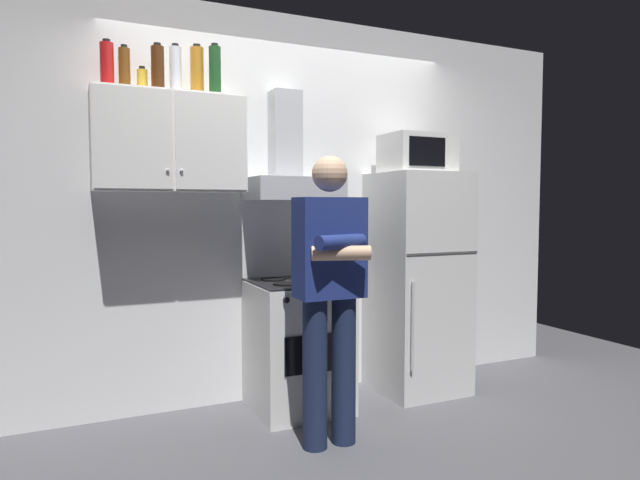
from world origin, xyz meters
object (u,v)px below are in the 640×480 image
cooking_pot (323,273)px  bottle_rum_dark (158,69)px  bottle_wine_green (215,71)px  bottle_liquor_amber (197,72)px  upper_cabinet (169,143)px  person_standing (330,288)px  range_hood (290,171)px  bottle_beer_brown (124,69)px  stove_oven (298,345)px  microwave (417,154)px  refrigerator (417,282)px  bottle_spice_jar (142,80)px  bottle_soda_red (107,65)px  bottle_vodka_clear (176,70)px

cooking_pot → bottle_rum_dark: (-0.99, 0.23, 1.26)m
bottle_wine_green → bottle_liquor_amber: 0.11m
upper_cabinet → bottle_liquor_amber: bearing=6.2°
person_standing → range_hood: bearing=86.1°
upper_cabinet → bottle_beer_brown: size_ratio=3.37×
person_standing → bottle_liquor_amber: bearing=127.1°
stove_oven → microwave: bearing=1.2°
refrigerator → bottle_liquor_amber: bearing=174.7°
bottle_wine_green → bottle_beer_brown: bearing=174.6°
microwave → bottle_spice_jar: size_ratio=3.19×
upper_cabinet → bottle_spice_jar: bottle_spice_jar is taller
stove_oven → cooking_pot: (0.13, -0.12, 0.49)m
bottle_wine_green → bottle_soda_red: bearing=177.1°
refrigerator → microwave: microwave is taller
upper_cabinet → refrigerator: size_ratio=0.56×
bottle_liquor_amber → range_hood: bearing=-1.7°
bottle_wine_green → bottle_vodka_clear: 0.24m
bottle_spice_jar → bottle_liquor_amber: bearing=-0.1°
refrigerator → bottle_spice_jar: bottle_spice_jar is taller
person_standing → bottle_vodka_clear: (-0.70, 0.74, 1.30)m
bottle_rum_dark → bottle_vodka_clear: bottle_vodka_clear is taller
bottle_rum_dark → refrigerator: bearing=-3.6°
bottle_soda_red → bottle_beer_brown: bearing=10.4°
microwave → bottle_liquor_amber: 1.64m
bottle_liquor_amber → stove_oven: bearing=-13.2°
refrigerator → bottle_beer_brown: 2.43m
person_standing → bottle_spice_jar: size_ratio=10.89×
range_hood → cooking_pot: bearing=-62.1°
bottle_liquor_amber → bottle_rum_dark: (-0.24, -0.03, -0.01)m
range_hood → bottle_vodka_clear: size_ratio=2.46×
stove_oven → person_standing: (-0.05, -0.61, 0.47)m
bottle_soda_red → person_standing: bearing=-33.9°
bottle_spice_jar → bottle_soda_red: 0.21m
stove_oven → bottle_liquor_amber: size_ratio=2.73×
bottle_soda_red → bottle_spice_jar: bearing=4.3°
bottle_beer_brown → bottle_rum_dark: bearing=-10.1°
cooking_pot → bottle_spice_jar: bottle_spice_jar is taller
bottle_soda_red → bottle_rum_dark: size_ratio=0.97×
stove_oven → bottle_beer_brown: (-1.05, 0.15, 1.74)m
upper_cabinet → microwave: bearing=-3.5°
microwave → bottle_rum_dark: 1.87m
bottle_vodka_clear → bottle_liquor_amber: bearing=3.0°
range_hood → refrigerator: 1.25m
bottle_wine_green → bottle_rum_dark: size_ratio=1.12×
stove_oven → bottle_liquor_amber: (-0.62, 0.15, 1.77)m
cooking_pot → bottle_spice_jar: 1.63m
bottle_rum_dark → person_standing: bearing=-41.6°
bottle_wine_green → bottle_liquor_amber: (-0.10, 0.05, -0.00)m
upper_cabinet → bottle_rum_dark: size_ratio=3.10×
stove_oven → bottle_vodka_clear: 1.92m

